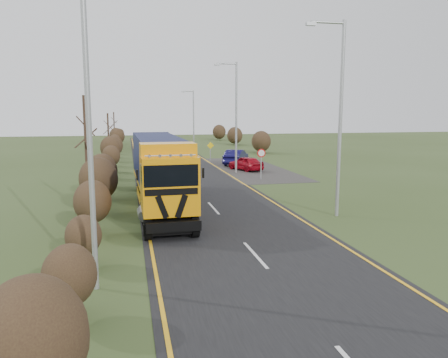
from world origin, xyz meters
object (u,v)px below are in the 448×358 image
object	(u,v)px
lorry	(159,167)
car_blue_sedan	(236,157)
car_red_hatchback	(246,163)
streetlight_near	(338,111)
speed_sign	(261,158)

from	to	relation	value
lorry	car_blue_sedan	world-z (taller)	lorry
car_red_hatchback	car_blue_sedan	size ratio (longest dim) A/B	0.82
streetlight_near	lorry	bearing A→B (deg)	153.78
car_red_hatchback	car_blue_sedan	xyz separation A→B (m)	(0.17, 4.32, 0.12)
car_blue_sedan	streetlight_near	xyz separation A→B (m)	(-0.30, -21.92, 4.53)
car_red_hatchback	speed_sign	size ratio (longest dim) A/B	1.56
car_red_hatchback	speed_sign	distance (m)	5.38
car_blue_sedan	speed_sign	world-z (taller)	speed_sign
lorry	car_red_hatchback	xyz separation A→B (m)	(8.60, 13.43, -1.59)
car_red_hatchback	streetlight_near	distance (m)	18.20
lorry	streetlight_near	size ratio (longest dim) A/B	1.48
car_blue_sedan	streetlight_near	world-z (taller)	streetlight_near
lorry	car_red_hatchback	bearing A→B (deg)	55.88
lorry	car_blue_sedan	distance (m)	19.85
streetlight_near	car_blue_sedan	bearing A→B (deg)	89.21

